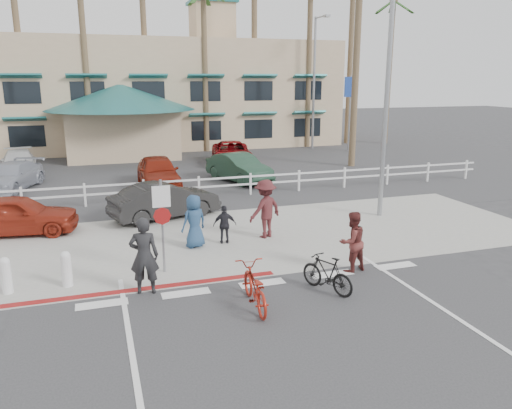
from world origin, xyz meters
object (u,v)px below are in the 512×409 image
object	(u,v)px
car_white_sedan	(165,201)
bike_black	(327,274)
car_red_compact	(16,215)
bike_red	(254,287)
sign_post	(162,222)

from	to	relation	value
car_white_sedan	bike_black	bearing A→B (deg)	-177.92
car_red_compact	bike_red	bearing A→B (deg)	-134.75
bike_red	car_red_compact	distance (m)	9.91
bike_red	sign_post	bearing A→B (deg)	-55.95
sign_post	bike_red	size ratio (longest dim) A/B	1.51
car_white_sedan	car_red_compact	distance (m)	5.14
sign_post	car_white_sedan	size ratio (longest dim) A/B	0.70
sign_post	car_red_compact	size ratio (longest dim) A/B	0.72
bike_red	bike_black	bearing A→B (deg)	-168.69
car_white_sedan	car_red_compact	bearing A→B (deg)	78.01
bike_red	bike_black	distance (m)	2.02
bike_black	car_red_compact	distance (m)	11.04
bike_red	car_red_compact	bearing A→B (deg)	-49.53
bike_black	car_white_sedan	bearing A→B (deg)	-95.32
sign_post	bike_black	world-z (taller)	sign_post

